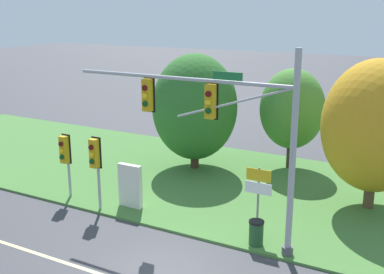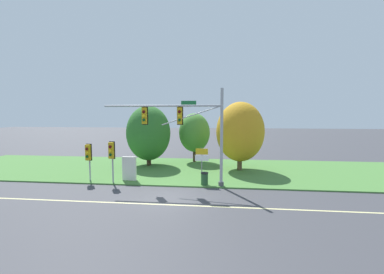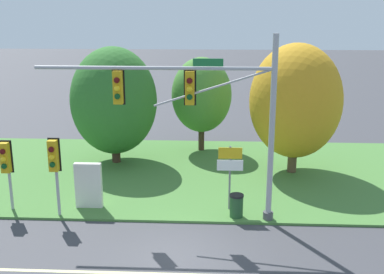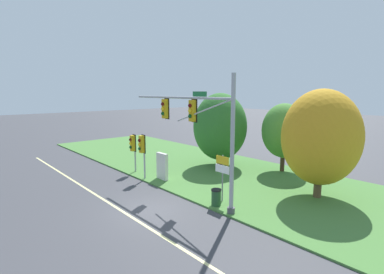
{
  "view_description": "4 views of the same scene",
  "coord_description": "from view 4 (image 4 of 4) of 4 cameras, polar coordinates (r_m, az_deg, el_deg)",
  "views": [
    {
      "loc": [
        7.78,
        -12.03,
        8.42
      ],
      "look_at": [
        -0.94,
        3.82,
        3.56
      ],
      "focal_mm": 45.0,
      "sensor_mm": 36.0,
      "label": 1
    },
    {
      "loc": [
        3.28,
        -15.77,
        5.42
      ],
      "look_at": [
        1.16,
        3.48,
        3.64
      ],
      "focal_mm": 24.0,
      "sensor_mm": 36.0,
      "label": 2
    },
    {
      "loc": [
        1.29,
        -14.6,
        8.16
      ],
      "look_at": [
        0.36,
        3.85,
        3.11
      ],
      "focal_mm": 45.0,
      "sensor_mm": 36.0,
      "label": 3
    },
    {
      "loc": [
        13.21,
        -8.32,
        6.35
      ],
      "look_at": [
        -0.75,
        3.77,
        3.52
      ],
      "focal_mm": 28.0,
      "sensor_mm": 36.0,
      "label": 4
    }
  ],
  "objects": [
    {
      "name": "ground_plane",
      "position": [
        16.85,
        -8.26,
        -13.51
      ],
      "size": [
        160.0,
        160.0,
        0.0
      ],
      "primitive_type": "plane",
      "color": "#3D3D42"
    },
    {
      "name": "lane_stripe",
      "position": [
        16.29,
        -11.93,
        -14.4
      ],
      "size": [
        36.0,
        0.16,
        0.01
      ],
      "primitive_type": "cube",
      "color": "beige",
      "rests_on": "ground"
    },
    {
      "name": "grass_verge",
      "position": [
        22.1,
        10.22,
        -7.98
      ],
      "size": [
        48.0,
        11.5,
        0.1
      ],
      "primitive_type": "cube",
      "color": "#477A38",
      "rests_on": "ground"
    },
    {
      "name": "traffic_signal_mast",
      "position": [
        16.71,
        1.35,
        2.6
      ],
      "size": [
        8.98,
        0.49,
        7.13
      ],
      "color": "#9EA0A5",
      "rests_on": "grass_verge"
    },
    {
      "name": "pedestrian_signal_near_kerb",
      "position": [
        23.58,
        -11.19,
        -1.55
      ],
      "size": [
        0.46,
        0.55,
        2.95
      ],
      "color": "#9EA0A5",
      "rests_on": "grass_verge"
    },
    {
      "name": "pedestrian_signal_further_along",
      "position": [
        21.52,
        -9.48,
        -1.89
      ],
      "size": [
        0.46,
        0.55,
        3.2
      ],
      "color": "#9EA0A5",
      "rests_on": "grass_verge"
    },
    {
      "name": "route_sign_post",
      "position": [
        17.12,
        5.81,
        -6.29
      ],
      "size": [
        1.05,
        0.08,
        2.68
      ],
      "color": "slate",
      "rests_on": "grass_verge"
    },
    {
      "name": "tree_nearest_road",
      "position": [
        25.05,
        5.36,
        1.95
      ],
      "size": [
        4.46,
        4.46,
        6.11
      ],
      "color": "#423021",
      "rests_on": "grass_verge"
    },
    {
      "name": "tree_left_of_mast",
      "position": [
        24.27,
        17.09,
        1.15
      ],
      "size": [
        3.39,
        3.39,
        5.34
      ],
      "color": "#423021",
      "rests_on": "grass_verge"
    },
    {
      "name": "tree_behind_signpost",
      "position": [
        18.87,
        23.33,
        -0.06
      ],
      "size": [
        4.47,
        4.47,
        6.4
      ],
      "color": "brown",
      "rests_on": "grass_verge"
    },
    {
      "name": "info_kiosk",
      "position": [
        21.53,
        -5.7,
        -5.59
      ],
      "size": [
        1.1,
        0.24,
        1.9
      ],
      "color": "silver",
      "rests_on": "grass_verge"
    },
    {
      "name": "trash_bin",
      "position": [
        16.84,
        4.62,
        -11.37
      ],
      "size": [
        0.56,
        0.56,
        0.93
      ],
      "color": "#234C28",
      "rests_on": "grass_verge"
    }
  ]
}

